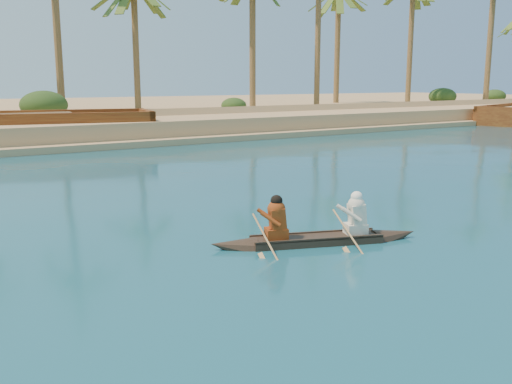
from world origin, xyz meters
TOP-DOWN VIEW (x-y plane):
  - sandy_embankment at (0.00, 46.89)m, footprint 150.00×51.00m
  - palm_grove at (0.00, 35.00)m, footprint 110.00×14.00m
  - shrub_cluster at (0.00, 31.50)m, footprint 100.00×6.00m
  - canoe at (-7.25, 2.44)m, footprint 4.74×2.27m
  - barge_mid at (-7.91, 27.00)m, footprint 13.85×7.26m

SIDE VIEW (x-z plane):
  - canoe at x=-7.25m, z-range -0.41..0.92m
  - sandy_embankment at x=0.00m, z-range -0.22..1.28m
  - barge_mid at x=-7.91m, z-range -0.33..1.87m
  - shrub_cluster at x=0.00m, z-range 0.00..2.40m
  - palm_grove at x=0.00m, z-range 0.00..16.00m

